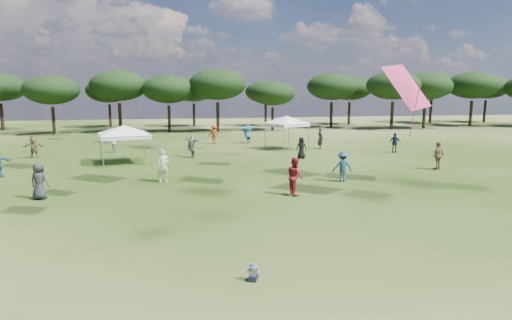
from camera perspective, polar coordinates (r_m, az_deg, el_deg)
The scene contains 5 objects.
tree_line at distance 55.65m, azimuth -6.42°, elevation 9.66°, with size 108.78×17.63×7.77m.
tent_left at distance 30.47m, azimuth -17.20°, elevation 4.21°, with size 6.38×6.38×2.89m.
tent_right at distance 36.24m, azimuth 4.13°, elevation 5.68°, with size 5.18×5.18×3.13m.
toddler at distance 11.48m, azimuth -0.38°, elevation -14.83°, with size 0.36×0.39×0.47m.
festival_crowd at distance 31.28m, azimuth -6.23°, elevation 1.74°, with size 28.83×21.95×1.86m.
Camera 1 is at (-2.42, -8.03, 4.88)m, focal length 30.00 mm.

